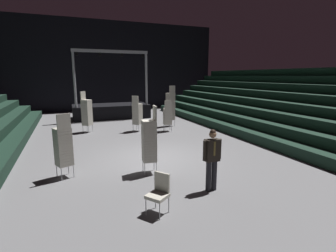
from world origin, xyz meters
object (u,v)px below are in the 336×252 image
(loose_chair_near_man, at_px, (159,191))
(chair_stack_front_left, at_px, (87,112))
(man_with_tie, at_px, (212,156))
(chair_stack_mid_left, at_px, (170,106))
(chair_stack_front_right, at_px, (63,146))
(chair_stack_mid_right, at_px, (167,116))
(chair_stack_rear_left, at_px, (137,114))
(chair_stack_mid_centre, at_px, (149,140))
(stage_riser, at_px, (111,110))

(loose_chair_near_man, bearing_deg, chair_stack_front_left, -30.99)
(man_with_tie, xyz_separation_m, loose_chair_near_man, (-1.75, -0.59, -0.45))
(man_with_tie, xyz_separation_m, chair_stack_mid_left, (2.44, 9.06, 0.29))
(chair_stack_front_right, height_order, chair_stack_mid_right, chair_stack_front_right)
(chair_stack_rear_left, height_order, loose_chair_near_man, chair_stack_rear_left)
(man_with_tie, xyz_separation_m, chair_stack_front_left, (-2.61, 9.13, 0.16))
(chair_stack_mid_left, relative_size, chair_stack_mid_centre, 1.15)
(chair_stack_mid_centre, height_order, loose_chair_near_man, chair_stack_mid_centre)
(chair_stack_front_left, xyz_separation_m, chair_stack_rear_left, (2.72, -0.77, -0.13))
(man_with_tie, distance_m, chair_stack_front_left, 9.50)
(chair_stack_mid_left, distance_m, chair_stack_mid_centre, 8.03)
(man_with_tie, height_order, chair_stack_mid_centre, chair_stack_mid_centre)
(chair_stack_mid_left, xyz_separation_m, loose_chair_near_man, (-4.19, -9.65, -0.75))
(chair_stack_mid_left, bearing_deg, chair_stack_mid_right, -130.32)
(chair_stack_front_left, bearing_deg, chair_stack_mid_centre, 52.49)
(chair_stack_front_left, relative_size, chair_stack_mid_right, 1.28)
(stage_riser, height_order, man_with_tie, stage_riser)
(man_with_tie, distance_m, chair_stack_mid_right, 7.90)
(stage_riser, height_order, chair_stack_front_right, stage_riser)
(chair_stack_mid_left, bearing_deg, man_with_tie, -116.88)
(chair_stack_front_left, distance_m, chair_stack_front_right, 6.74)
(man_with_tie, xyz_separation_m, chair_stack_rear_left, (0.11, 8.36, 0.04))
(stage_riser, xyz_separation_m, chair_stack_mid_centre, (-0.68, -11.94, 0.51))
(man_with_tie, bearing_deg, loose_chair_near_man, 17.97)
(chair_stack_mid_right, height_order, loose_chair_near_man, chair_stack_mid_right)
(chair_stack_mid_right, bearing_deg, chair_stack_front_right, -127.62)
(chair_stack_rear_left, bearing_deg, chair_stack_front_right, -75.93)
(chair_stack_mid_right, relative_size, loose_chair_near_man, 1.90)
(chair_stack_front_right, distance_m, chair_stack_mid_right, 7.58)
(chair_stack_mid_right, bearing_deg, chair_stack_mid_left, 70.40)
(chair_stack_front_right, xyz_separation_m, chair_stack_rear_left, (3.90, 5.87, 0.00))
(chair_stack_front_left, height_order, loose_chair_near_man, chair_stack_front_left)
(man_with_tie, bearing_deg, chair_stack_front_right, -33.88)
(man_with_tie, relative_size, chair_stack_mid_right, 0.97)
(stage_riser, relative_size, chair_stack_mid_right, 3.08)
(stage_riser, xyz_separation_m, man_with_tie, (0.52, -13.84, 0.39))
(chair_stack_mid_left, bearing_deg, loose_chair_near_man, -125.28)
(stage_riser, xyz_separation_m, chair_stack_front_left, (-2.09, -4.71, 0.55))
(stage_riser, height_order, chair_stack_mid_centre, stage_riser)
(chair_stack_mid_left, xyz_separation_m, chair_stack_rear_left, (-2.33, -0.70, -0.25))
(chair_stack_mid_right, xyz_separation_m, chair_stack_mid_centre, (-2.90, -5.81, 0.21))
(chair_stack_mid_left, relative_size, chair_stack_rear_left, 1.25)
(man_with_tie, height_order, chair_stack_front_left, chair_stack_front_left)
(man_with_tie, bearing_deg, chair_stack_front_left, -74.62)
(chair_stack_mid_right, distance_m, loose_chair_near_man, 9.00)
(chair_stack_mid_left, xyz_separation_m, chair_stack_mid_right, (-0.73, -1.35, -0.38))
(chair_stack_mid_right, bearing_deg, chair_stack_mid_centre, -107.66)
(stage_riser, distance_m, chair_stack_front_left, 5.18)
(chair_stack_rear_left, bearing_deg, stage_riser, 144.20)
(chair_stack_front_right, xyz_separation_m, chair_stack_mid_left, (6.24, 6.57, 0.25))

